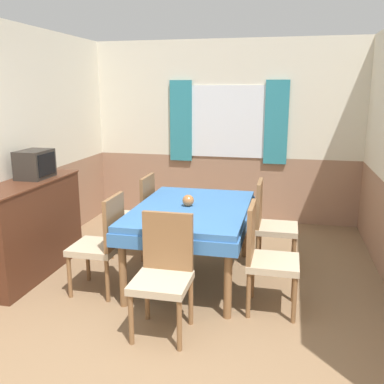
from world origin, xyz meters
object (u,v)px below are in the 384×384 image
(chair_head_near, at_px, (164,271))
(tv, at_px, (35,164))
(vase, at_px, (188,200))
(dining_table, at_px, (192,216))
(sideboard, at_px, (29,228))
(chair_left_near, at_px, (103,241))
(chair_right_near, at_px, (265,254))
(chair_right_far, at_px, (270,222))
(chair_left_far, at_px, (138,213))

(chair_head_near, height_order, tv, tv)
(vase, bearing_deg, dining_table, -10.65)
(sideboard, bearing_deg, chair_left_near, -13.65)
(tv, bearing_deg, dining_table, 2.13)
(dining_table, bearing_deg, chair_right_near, -32.51)
(chair_right_far, bearing_deg, sideboard, -73.10)
(dining_table, relative_size, vase, 13.95)
(chair_right_near, relative_size, sideboard, 0.67)
(chair_head_near, relative_size, tv, 2.51)
(dining_table, height_order, chair_left_far, chair_left_far)
(chair_right_near, bearing_deg, dining_table, -122.51)
(tv, bearing_deg, chair_head_near, -29.24)
(chair_head_near, height_order, sideboard, sideboard)
(dining_table, xyz_separation_m, chair_left_far, (-0.76, 0.49, -0.15))
(sideboard, height_order, vase, sideboard)
(chair_head_near, bearing_deg, chair_left_far, -62.95)
(chair_right_far, bearing_deg, chair_right_near, 0.00)
(dining_table, relative_size, tv, 4.26)
(dining_table, xyz_separation_m, chair_left_near, (-0.76, -0.49, -0.15))
(chair_head_near, relative_size, chair_right_far, 1.00)
(chair_right_near, distance_m, chair_head_near, 0.92)
(dining_table, bearing_deg, chair_left_near, -147.49)
(chair_left_far, height_order, vase, chair_left_far)
(dining_table, xyz_separation_m, sideboard, (-1.69, -0.26, -0.16))
(chair_right_near, height_order, chair_right_far, same)
(chair_head_near, distance_m, sideboard, 1.85)
(chair_left_near, distance_m, sideboard, 0.96)
(chair_head_near, xyz_separation_m, sideboard, (-1.69, 0.75, -0.01))
(tv, bearing_deg, chair_right_far, 12.62)
(chair_head_near, bearing_deg, sideboard, -23.82)
(chair_right_near, distance_m, tv, 2.56)
(chair_right_far, xyz_separation_m, sideboard, (-2.45, -0.75, -0.01))
(chair_head_near, distance_m, chair_left_far, 1.68)
(chair_head_near, bearing_deg, chair_right_far, -117.05)
(chair_left_far, bearing_deg, dining_table, -122.51)
(chair_left_near, height_order, sideboard, sideboard)
(sideboard, bearing_deg, dining_table, 8.73)
(chair_head_near, bearing_deg, dining_table, -90.00)
(chair_right_far, height_order, sideboard, sideboard)
(dining_table, distance_m, chair_left_near, 0.92)
(chair_right_far, bearing_deg, vase, -59.33)
(dining_table, relative_size, chair_left_near, 1.70)
(chair_right_near, distance_m, chair_left_far, 1.81)
(chair_left_far, xyz_separation_m, sideboard, (-0.93, -0.75, -0.01))
(chair_head_near, bearing_deg, vase, -87.56)
(dining_table, bearing_deg, chair_left_far, 147.49)
(dining_table, height_order, chair_head_near, chair_head_near)
(chair_right_near, height_order, tv, tv)
(chair_left_far, xyz_separation_m, tv, (-0.92, -0.55, 0.63))
(tv, bearing_deg, vase, 2.46)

